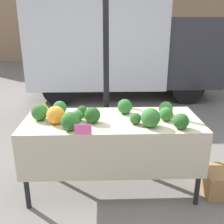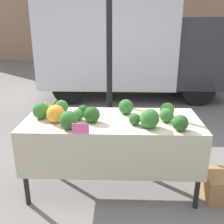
# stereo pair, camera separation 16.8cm
# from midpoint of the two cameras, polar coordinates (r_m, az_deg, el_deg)

# --- Properties ---
(ground_plane) EXTENTS (40.00, 40.00, 0.00)m
(ground_plane) POSITION_cam_midpoint_polar(r_m,az_deg,el_deg) (3.12, -1.60, -15.90)
(ground_plane) COLOR slate
(tent_pole) EXTENTS (0.07, 0.07, 2.59)m
(tent_pole) POSITION_cam_midpoint_polar(r_m,az_deg,el_deg) (3.18, -2.83, 10.17)
(tent_pole) COLOR black
(tent_pole) RESTS_ON ground_plane
(parked_truck) EXTENTS (4.35, 2.21, 2.46)m
(parked_truck) POSITION_cam_midpoint_polar(r_m,az_deg,el_deg) (6.63, 0.34, 15.02)
(parked_truck) COLOR silver
(parked_truck) RESTS_ON ground_plane
(market_table) EXTENTS (1.83, 0.78, 0.83)m
(market_table) POSITION_cam_midpoint_polar(r_m,az_deg,el_deg) (2.71, -1.73, -4.23)
(market_table) COLOR beige
(market_table) RESTS_ON ground_plane
(orange_cauliflower) EXTENTS (0.18, 0.18, 0.18)m
(orange_cauliflower) POSITION_cam_midpoint_polar(r_m,az_deg,el_deg) (2.67, -13.93, -0.65)
(orange_cauliflower) COLOR orange
(orange_cauliflower) RESTS_ON market_table
(romanesco_head) EXTENTS (0.13, 0.13, 0.11)m
(romanesco_head) POSITION_cam_midpoint_polar(r_m,az_deg,el_deg) (3.09, -16.06, 1.18)
(romanesco_head) COLOR #93B238
(romanesco_head) RESTS_ON market_table
(broccoli_head_0) EXTENTS (0.16, 0.16, 0.16)m
(broccoli_head_0) POSITION_cam_midpoint_polar(r_m,az_deg,el_deg) (2.63, -6.13, -0.70)
(broccoli_head_0) COLOR #23511E
(broccoli_head_0) RESTS_ON market_table
(broccoli_head_1) EXTENTS (0.15, 0.15, 0.15)m
(broccoli_head_1) POSITION_cam_midpoint_polar(r_m,az_deg,el_deg) (2.87, 10.00, 0.73)
(broccoli_head_1) COLOR #387533
(broccoli_head_1) RESTS_ON market_table
(broccoli_head_2) EXTENTS (0.12, 0.12, 0.12)m
(broccoli_head_2) POSITION_cam_midpoint_polar(r_m,az_deg,el_deg) (2.59, 3.25, -1.45)
(broccoli_head_2) COLOR #285B23
(broccoli_head_2) RESTS_ON market_table
(broccoli_head_3) EXTENTS (0.12, 0.12, 0.12)m
(broccoli_head_3) POSITION_cam_midpoint_polar(r_m,az_deg,el_deg) (2.70, -9.29, -0.77)
(broccoli_head_3) COLOR #387533
(broccoli_head_3) RESTS_ON market_table
(broccoli_head_4) EXTENTS (0.16, 0.16, 0.16)m
(broccoli_head_4) POSITION_cam_midpoint_polar(r_m,az_deg,el_deg) (2.88, 1.14, 1.21)
(broccoli_head_4) COLOR #2D6628
(broccoli_head_4) RESTS_ON market_table
(broccoli_head_5) EXTENTS (0.11, 0.11, 0.11)m
(broccoli_head_5) POSITION_cam_midpoint_polar(r_m,az_deg,el_deg) (2.83, -8.20, 0.20)
(broccoli_head_5) COLOR #23511E
(broccoli_head_5) RESTS_ON market_table
(broccoli_head_6) EXTENTS (0.18, 0.18, 0.18)m
(broccoli_head_6) POSITION_cam_midpoint_polar(r_m,az_deg,el_deg) (2.48, -11.04, -1.97)
(broccoli_head_6) COLOR #2D6628
(broccoli_head_6) RESTS_ON market_table
(broccoli_head_7) EXTENTS (0.17, 0.17, 0.17)m
(broccoli_head_7) POSITION_cam_midpoint_polar(r_m,az_deg,el_deg) (2.81, -17.16, -0.06)
(broccoli_head_7) COLOR #2D6628
(broccoli_head_7) RESTS_ON market_table
(broccoli_head_8) EXTENTS (0.15, 0.15, 0.15)m
(broccoli_head_8) POSITION_cam_midpoint_polar(r_m,az_deg,el_deg) (2.93, -12.91, 0.90)
(broccoli_head_8) COLOR #336B2D
(broccoli_head_8) RESTS_ON market_table
(broccoli_head_9) EXTENTS (0.15, 0.15, 0.15)m
(broccoli_head_9) POSITION_cam_midpoint_polar(r_m,az_deg,el_deg) (2.53, 12.97, -1.98)
(broccoli_head_9) COLOR #285B23
(broccoli_head_9) RESTS_ON market_table
(broccoli_head_10) EXTENTS (0.19, 0.19, 0.19)m
(broccoli_head_10) POSITION_cam_midpoint_polar(r_m,az_deg,el_deg) (2.52, 6.52, -1.24)
(broccoli_head_10) COLOR #336B2D
(broccoli_head_10) RESTS_ON market_table
(broccoli_head_11) EXTENTS (0.14, 0.14, 0.14)m
(broccoli_head_11) POSITION_cam_midpoint_polar(r_m,az_deg,el_deg) (2.71, 9.96, -0.45)
(broccoli_head_11) COLOR #336B2D
(broccoli_head_11) RESTS_ON market_table
(price_sign) EXTENTS (0.16, 0.01, 0.10)m
(price_sign) POSITION_cam_midpoint_polar(r_m,az_deg,el_deg) (2.38, -8.36, -3.78)
(price_sign) COLOR #F45B9E
(price_sign) RESTS_ON market_table
(produce_crate) EXTENTS (0.40, 0.38, 0.27)m
(produce_crate) POSITION_cam_midpoint_polar(r_m,az_deg,el_deg) (3.17, 21.22, -13.90)
(produce_crate) COLOR #9E7042
(produce_crate) RESTS_ON ground_plane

